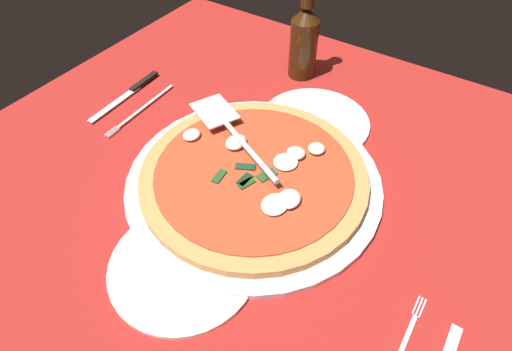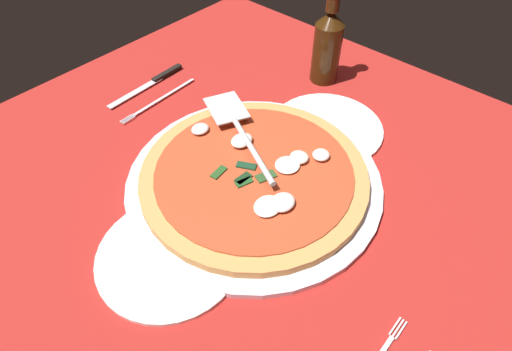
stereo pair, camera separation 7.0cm
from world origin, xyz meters
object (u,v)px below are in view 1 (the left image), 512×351
at_px(dinner_plate_right, 184,265).
at_px(place_setting_near, 136,102).
at_px(dinner_plate_left, 315,122).
at_px(pizza_server, 231,130).
at_px(beer_bottle, 304,38).
at_px(pizza, 256,175).

distance_m(dinner_plate_right, place_setting_near, 0.42).
distance_m(dinner_plate_left, pizza_server, 0.18).
xyz_separation_m(dinner_plate_right, pizza_server, (-0.24, -0.09, 0.04)).
height_order(place_setting_near, beer_bottle, beer_bottle).
xyz_separation_m(place_setting_near, beer_bottle, (-0.28, 0.24, 0.09)).
distance_m(dinner_plate_right, pizza_server, 0.26).
height_order(dinner_plate_right, pizza_server, pizza_server).
bearing_deg(place_setting_near, pizza_server, 86.59).
bearing_deg(beer_bottle, place_setting_near, -40.24).
height_order(dinner_plate_right, beer_bottle, beer_bottle).
bearing_deg(place_setting_near, beer_bottle, 137.80).
xyz_separation_m(pizza, place_setting_near, (-0.05, -0.34, -0.02)).
relative_size(dinner_plate_right, pizza_server, 0.87).
xyz_separation_m(dinner_plate_left, pizza_server, (0.15, -0.09, 0.04)).
height_order(dinner_plate_left, pizza, pizza).
relative_size(dinner_plate_right, place_setting_near, 1.00).
relative_size(dinner_plate_left, dinner_plate_right, 0.99).
height_order(dinner_plate_left, place_setting_near, place_setting_near).
bearing_deg(dinner_plate_right, pizza_server, -160.38).
relative_size(place_setting_near, beer_bottle, 0.89).
bearing_deg(dinner_plate_left, beer_bottle, -141.85).
bearing_deg(dinner_plate_left, dinner_plate_right, -0.82).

